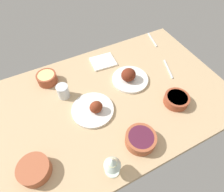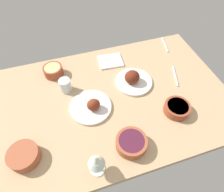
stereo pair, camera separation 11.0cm
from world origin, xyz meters
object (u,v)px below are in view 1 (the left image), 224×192
Objects in this scene: bowl_cream at (34,169)px; bowl_soup at (176,99)px; plate_near_viewer at (129,77)px; spoon_loose at (168,69)px; plate_far_side at (94,109)px; bowl_onions at (141,139)px; wine_glass at (112,163)px; fork_loose at (152,40)px; folded_napkin at (103,62)px; water_tumbler at (63,91)px; bowl_potatoes at (47,78)px.

bowl_cream reaches higher than bowl_soup.
plate_near_viewer reaches higher than spoon_loose.
bowl_onions is at bearing 116.32° from plate_far_side.
bowl_cream is 35.31cm from wine_glass.
plate_far_side is at bearing -19.80° from bowl_soup.
wine_glass reaches higher than plate_near_viewer.
bowl_cream is at bearing -48.32° from fork_loose.
plate_near_viewer is 1.63× the size of bowl_soup.
folded_napkin reaches higher than fork_loose.
bowl_cream is 0.83× the size of spoon_loose.
plate_far_side is 40.23cm from folded_napkin.
fork_loose is at bearing -128.41° from bowl_onions.
plate_far_side reaches higher than bowl_cream.
spoon_loose is (-57.65, -7.74, -1.53)cm from plate_far_side.
bowl_cream is at bearing 54.91° from water_tumbler.
folded_napkin is at bearing -65.41° from bowl_soup.
spoon_loose is (8.76, 31.41, 0.00)cm from fork_loose.
bowl_potatoes is 0.76× the size of folded_napkin.
plate_near_viewer is 46.64cm from fork_loose.
plate_near_viewer is 1.31× the size of spoon_loose.
plate_near_viewer is 51.29cm from bowl_potatoes.
plate_far_side is at bearing 20.52° from plate_near_viewer.
bowl_cream is 117.97cm from fork_loose.
bowl_cream is (36.61, 18.26, 1.24)cm from plate_far_side.
spoon_loose is at bearing -164.58° from bowl_cream.
wine_glass is at bearing 99.62° from bowl_potatoes.
wine_glass is (5.47, 33.47, 8.00)cm from plate_far_side.
bowl_onions is at bearing 20.15° from bowl_soup.
folded_napkin is (-58.44, -52.03, -2.57)cm from bowl_cream.
bowl_potatoes is at bearing -73.50° from fork_loose.
bowl_soup is 1.00× the size of wine_glass.
fork_loose is (-52.82, -66.62, -2.75)cm from bowl_onions.
water_tumbler reaches higher than bowl_potatoes.
wine_glass is 0.81× the size of fork_loose.
plate_near_viewer is 2.71× the size of water_tumbler.
fork_loose and spoon_loose have the same top height.
bowl_soup is 33.07cm from bowl_onions.
bowl_onions is (31.05, 11.39, 0.31)cm from bowl_soup.
wine_glass is at bearing 80.72° from plate_far_side.
bowl_soup is at bearing 114.59° from folded_napkin.
water_tumbler reaches higher than spoon_loose.
bowl_potatoes is 16.60cm from water_tumbler.
plate_near_viewer is 41.54cm from bowl_onions.
wine_glass is 102.62cm from fork_loose.
water_tumbler is at bearing 109.37° from bowl_potatoes.
bowl_onions is at bearing -32.19° from spoon_loose.
water_tumbler is (55.93, -33.85, 1.40)cm from bowl_soup.
bowl_cream is (65.93, 29.24, 0.36)cm from plate_near_viewer.
fork_loose is at bearing -173.12° from folded_napkin.
plate_near_viewer is at bearing -60.49° from bowl_soup.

